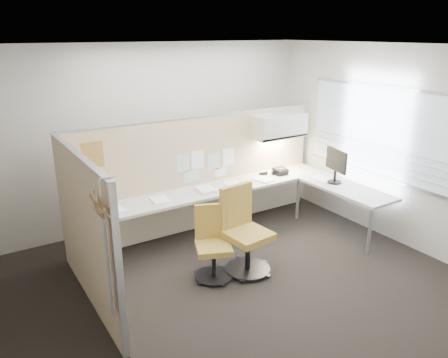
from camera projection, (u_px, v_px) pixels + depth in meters
floor at (226, 283)px, 5.39m from camera, size 5.50×4.50×0.01m
ceiling at (226, 45)px, 4.49m from camera, size 5.50×4.50×0.01m
wall_back at (148, 137)px, 6.74m from camera, size 5.50×0.02×2.80m
wall_front at (394, 257)px, 3.14m from camera, size 5.50×0.02×2.80m
wall_right at (385, 143)px, 6.34m from camera, size 0.02×4.50×2.80m
window_pane at (385, 133)px, 6.27m from camera, size 0.01×2.80×1.30m
partition_back at (200, 174)px, 6.67m from camera, size 4.10×0.06×1.75m
partition_left at (85, 231)px, 4.75m from camera, size 0.06×2.20×1.75m
desk at (238, 195)px, 6.57m from camera, size 4.00×2.07×0.73m
overhead_bin at (279, 126)px, 6.98m from camera, size 0.90×0.36×0.38m
task_light_strip at (279, 139)px, 7.05m from camera, size 0.60×0.06×0.02m
pinned_papers at (205, 164)px, 6.63m from camera, size 1.01×0.00×0.47m
poster at (93, 155)px, 5.66m from camera, size 0.28×0.00×0.35m
chair_left at (213, 245)px, 5.42m from camera, size 0.55×0.56×0.91m
chair_right at (244, 233)px, 5.54m from camera, size 0.58×0.59×1.10m
monitor at (336, 164)px, 6.62m from camera, size 0.21×0.50×0.53m
phone at (280, 171)px, 7.10m from camera, size 0.21×0.20×0.12m
stapler at (263, 174)px, 7.07m from camera, size 0.14×0.06×0.05m
tape_dispenser at (275, 173)px, 7.10m from camera, size 0.11×0.09×0.06m
coat_hook at (102, 219)px, 3.74m from camera, size 0.18×0.43×1.31m
paper_stack_0 at (114, 210)px, 5.65m from camera, size 0.26×0.32×0.04m
paper_stack_1 at (160, 200)px, 6.01m from camera, size 0.26×0.32×0.02m
paper_stack_2 at (206, 190)px, 6.35m from camera, size 0.27×0.33×0.05m
paper_stack_3 at (233, 184)px, 6.63m from camera, size 0.28×0.34×0.01m
paper_stack_4 at (263, 180)px, 6.83m from camera, size 0.30×0.35×0.02m
paper_stack_5 at (323, 179)px, 6.85m from camera, size 0.24×0.31×0.02m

